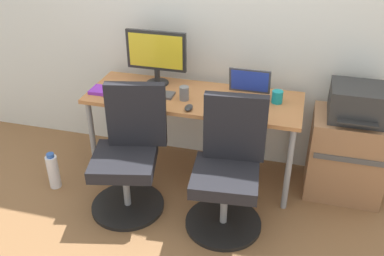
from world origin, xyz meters
name	(u,v)px	position (x,y,z in m)	size (l,w,h in m)	color
ground_plane	(194,173)	(0.00, 0.00, 0.00)	(5.28, 5.28, 0.00)	brown
back_wall	(206,6)	(0.00, 0.37, 1.30)	(4.40, 0.04, 2.60)	silver
desk	(194,105)	(0.00, 0.00, 0.64)	(1.63, 0.58, 0.72)	#B77542
office_chair_left	(129,156)	(-0.35, -0.48, 0.42)	(0.54, 0.54, 0.94)	black
office_chair_right	(228,171)	(0.37, -0.48, 0.42)	(0.54, 0.54, 0.94)	black
side_cabinet	(346,155)	(1.17, 0.09, 0.33)	(0.55, 0.44, 0.65)	#996B47
printer	(357,103)	(1.17, 0.08, 0.77)	(0.38, 0.40, 0.24)	#2D2D2D
water_bottle_on_floor	(53,171)	(-1.02, -0.46, 0.15)	(0.09, 0.09, 0.31)	white
desktop_monitor	(156,54)	(-0.34, 0.15, 0.97)	(0.48, 0.18, 0.43)	#262626
open_laptop	(247,93)	(0.40, 0.04, 0.77)	(0.31, 0.28, 0.22)	#4C4C51
keyboard_by_monitor	(152,93)	(-0.32, -0.05, 0.72)	(0.34, 0.12, 0.02)	#515156
keyboard_by_laptop	(237,114)	(0.37, -0.21, 0.72)	(0.34, 0.12, 0.02)	#2D2D2D
mouse_by_monitor	(189,108)	(0.02, -0.22, 0.73)	(0.06, 0.10, 0.03)	#2D2D2D
mouse_by_laptop	(134,101)	(-0.39, -0.22, 0.73)	(0.06, 0.10, 0.03)	#515156
coffee_mug	(277,97)	(0.62, 0.06, 0.76)	(0.08, 0.08, 0.09)	teal
pen_cup	(184,93)	(-0.05, -0.08, 0.77)	(0.07, 0.07, 0.10)	slate
notebook	(105,91)	(-0.68, -0.11, 0.73)	(0.21, 0.15, 0.03)	purple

